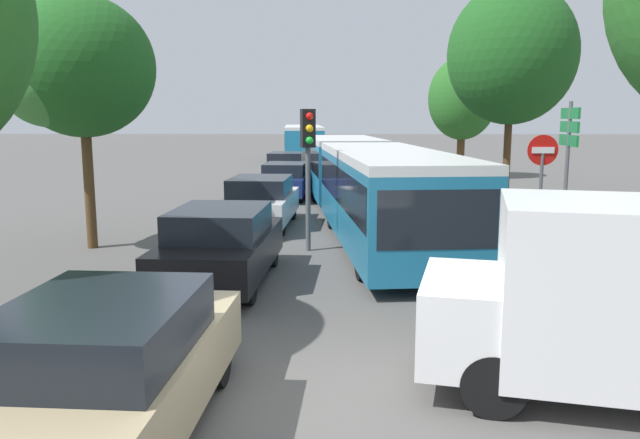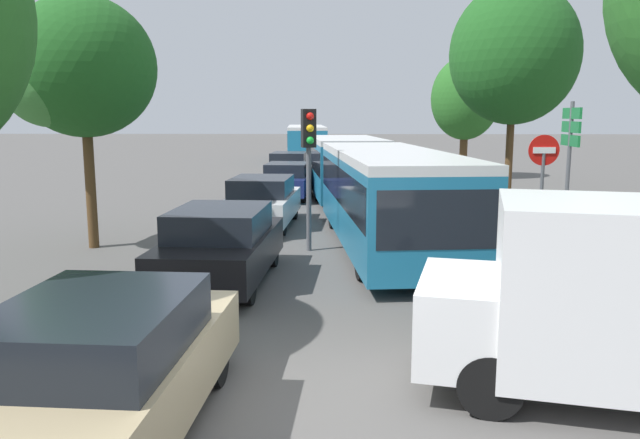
% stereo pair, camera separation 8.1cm
% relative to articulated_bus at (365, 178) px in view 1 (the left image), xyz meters
% --- Properties ---
extents(ground_plane, '(200.00, 200.00, 0.00)m').
position_rel_articulated_bus_xyz_m(ground_plane, '(-1.44, -12.21, -1.39)').
color(ground_plane, '#565451').
extents(articulated_bus, '(4.10, 16.39, 2.41)m').
position_rel_articulated_bus_xyz_m(articulated_bus, '(0.00, 0.00, 0.00)').
color(articulated_bus, teal).
rests_on(articulated_bus, ground).
extents(city_bus_rear, '(3.23, 11.57, 2.46)m').
position_rel_articulated_bus_xyz_m(city_bus_rear, '(-3.04, 26.51, 0.03)').
color(city_bus_rear, teal).
rests_on(city_bus_rear, ground).
extents(queued_car_tan, '(2.06, 4.43, 1.51)m').
position_rel_articulated_bus_xyz_m(queued_car_tan, '(-3.25, -12.83, -0.63)').
color(queued_car_tan, tan).
rests_on(queued_car_tan, ground).
extents(queued_car_black, '(2.05, 4.41, 1.50)m').
position_rel_articulated_bus_xyz_m(queued_car_black, '(-3.16, -6.78, -0.63)').
color(queued_car_black, black).
rests_on(queued_car_black, ground).
extents(queued_car_white, '(2.01, 4.32, 1.47)m').
position_rel_articulated_bus_xyz_m(queued_car_white, '(-3.08, -0.53, -0.65)').
color(queued_car_white, white).
rests_on(queued_car_white, ground).
extents(queued_car_navy, '(1.91, 4.10, 1.40)m').
position_rel_articulated_bus_xyz_m(queued_car_navy, '(-2.81, 5.80, -0.68)').
color(queued_car_navy, navy).
rests_on(queued_car_navy, ground).
extents(queued_car_graphite, '(2.00, 4.29, 1.46)m').
position_rel_articulated_bus_xyz_m(queued_car_graphite, '(-3.17, 11.74, -0.65)').
color(queued_car_graphite, '#47474C').
rests_on(queued_car_graphite, ground).
extents(traffic_light, '(0.38, 0.40, 3.40)m').
position_rel_articulated_bus_xyz_m(traffic_light, '(-1.56, -3.81, 1.11)').
color(traffic_light, '#56595E').
rests_on(traffic_light, ground).
extents(no_entry_sign, '(0.70, 0.08, 2.82)m').
position_rel_articulated_bus_xyz_m(no_entry_sign, '(3.81, -4.29, 0.49)').
color(no_entry_sign, '#56595E').
rests_on(no_entry_sign, ground).
extents(direction_sign_post, '(0.14, 1.40, 3.60)m').
position_rel_articulated_bus_xyz_m(direction_sign_post, '(5.02, -2.56, 1.18)').
color(direction_sign_post, '#56595E').
rests_on(direction_sign_post, ground).
extents(tree_left_mid, '(3.43, 3.43, 6.06)m').
position_rel_articulated_bus_xyz_m(tree_left_mid, '(-7.04, -3.64, 2.90)').
color(tree_left_mid, '#51381E').
rests_on(tree_left_mid, ground).
extents(tree_right_mid, '(4.41, 4.41, 7.73)m').
position_rel_articulated_bus_xyz_m(tree_right_mid, '(5.20, 3.58, 3.92)').
color(tree_right_mid, '#51381E').
rests_on(tree_right_mid, ground).
extents(tree_right_far, '(3.50, 3.50, 6.21)m').
position_rel_articulated_bus_xyz_m(tree_right_far, '(5.76, 14.14, 2.58)').
color(tree_right_far, '#51381E').
rests_on(tree_right_far, ground).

